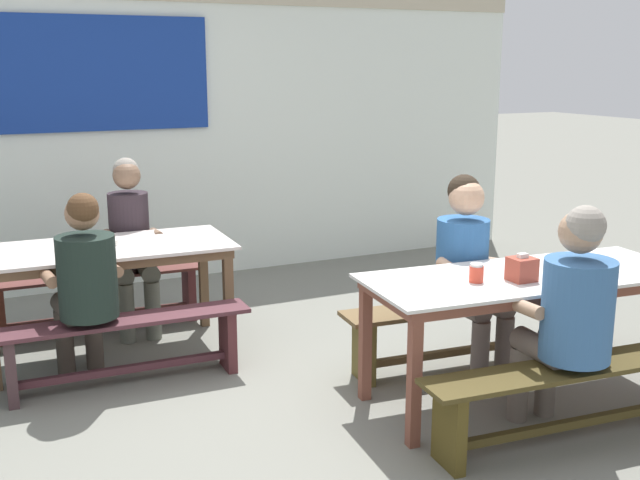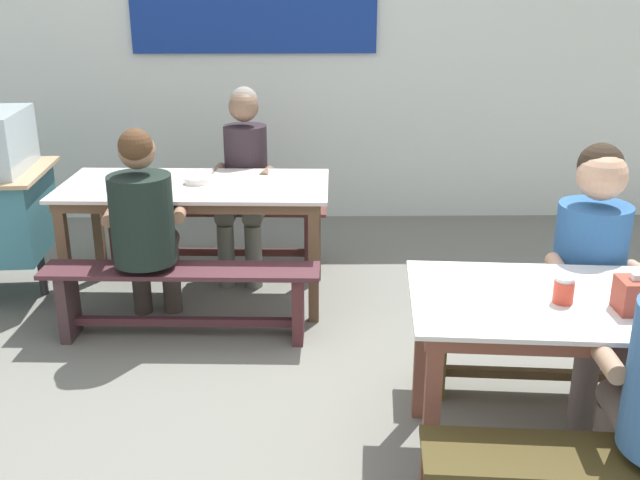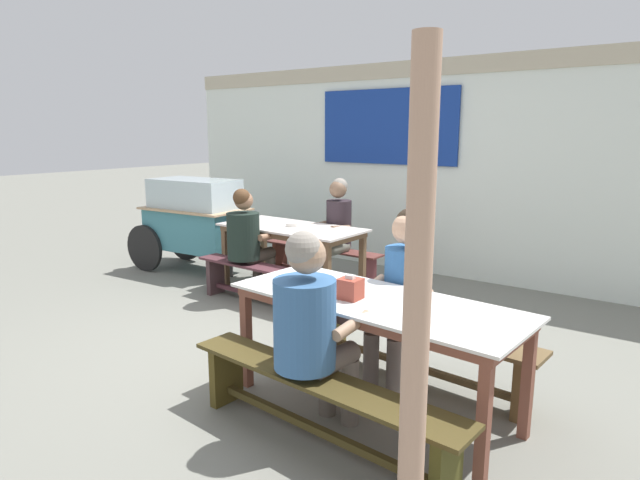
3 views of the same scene
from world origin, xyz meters
name	(u,v)px [view 3 (image 3 of 3)]	position (x,y,z in m)	size (l,w,h in m)	color
ground_plane	(268,340)	(0.00, 0.00, 0.00)	(40.00, 40.00, 0.00)	slate
backdrop_wall	(420,163)	(-0.01, 2.95, 1.38)	(7.48, 0.23, 2.62)	silver
dining_table_far	(292,233)	(-0.71, 1.23, 0.67)	(1.64, 0.81, 0.75)	silver
dining_table_near	(375,310)	(1.32, -0.50, 0.68)	(1.95, 0.89, 0.75)	silver
bench_far_back	(322,260)	(-0.69, 1.78, 0.27)	(1.59, 0.31, 0.42)	brown
bench_far_front	(258,279)	(-0.73, 0.68, 0.28)	(1.54, 0.31, 0.42)	#4A272D
bench_near_back	(417,342)	(1.37, 0.05, 0.29)	(1.79, 0.44, 0.42)	brown
bench_near_front	(318,400)	(1.28, -1.05, 0.29)	(1.86, 0.44, 0.42)	#433819
food_cart	(194,217)	(-2.32, 1.26, 0.70)	(1.73, 0.84, 1.18)	teal
person_center_facing	(335,228)	(-0.45, 1.69, 0.69)	(0.42, 0.56, 1.25)	#65685C
person_left_back_turned	(247,238)	(-0.92, 0.75, 0.67)	(0.47, 0.57, 1.20)	#453C34
person_right_near_table	(403,285)	(1.27, -0.01, 0.71)	(0.44, 0.56, 1.25)	#695E59
person_near_front	(311,322)	(1.18, -0.99, 0.71)	(0.49, 0.55, 1.25)	#695D53
tissue_box	(350,288)	(1.20, -0.59, 0.82)	(0.14, 0.13, 0.15)	#9F3E2D
condiment_jar	(326,282)	(0.96, -0.51, 0.80)	(0.08, 0.08, 0.10)	#DD422D
soup_bowl	(293,225)	(-0.70, 1.24, 0.77)	(0.15, 0.15, 0.04)	silver
wooden_support_post	(417,305)	(2.01, -1.36, 1.07)	(0.12, 0.12, 2.15)	tan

